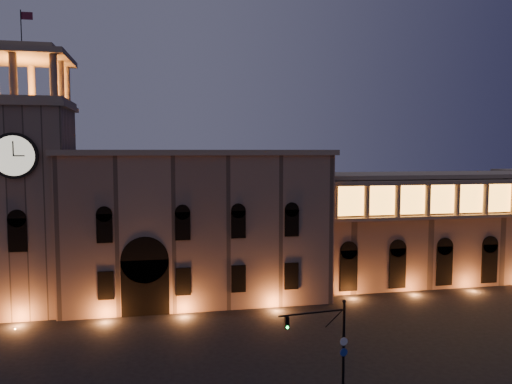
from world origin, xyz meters
TOP-DOWN VIEW (x-y plane):
  - ground at (0.00, 0.00)m, footprint 160.00×160.00m
  - government_building at (-2.08, 21.93)m, footprint 30.80×12.80m
  - clock_tower at (-20.50, 20.98)m, footprint 9.80×9.80m
  - colonnade_wing at (32.00, 23.92)m, footprint 40.60×11.50m
  - traffic_light at (5.27, -4.84)m, footprint 5.16×0.94m

SIDE VIEW (x-z plane):
  - ground at x=0.00m, z-range 0.00..0.00m
  - traffic_light at x=5.27m, z-range 0.18..7.28m
  - colonnade_wing at x=32.00m, z-range 0.08..14.58m
  - government_building at x=-2.08m, z-range -0.03..17.57m
  - clock_tower at x=-20.50m, z-range -3.70..28.70m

